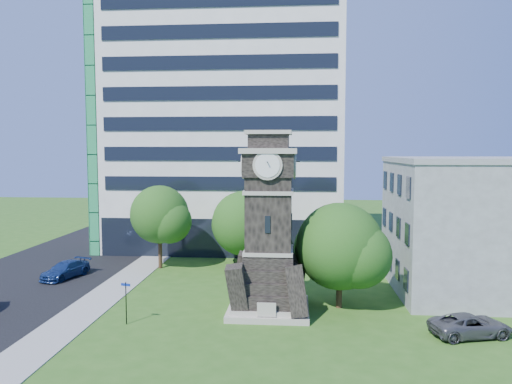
# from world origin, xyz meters

# --- Properties ---
(ground) EXTENTS (160.00, 160.00, 0.00)m
(ground) POSITION_xyz_m (0.00, 0.00, 0.00)
(ground) COLOR #2D5919
(ground) RESTS_ON ground
(sidewalk) EXTENTS (3.00, 70.00, 0.06)m
(sidewalk) POSITION_xyz_m (-9.50, 5.00, 0.03)
(sidewalk) COLOR gray
(sidewalk) RESTS_ON ground
(street) EXTENTS (14.00, 80.00, 0.02)m
(street) POSITION_xyz_m (-18.00, 5.00, 0.01)
(street) COLOR black
(street) RESTS_ON ground
(clock_tower) EXTENTS (5.40, 5.40, 12.22)m
(clock_tower) POSITION_xyz_m (3.00, 2.00, 5.28)
(clock_tower) COLOR #B6AE9E
(clock_tower) RESTS_ON ground
(office_tall) EXTENTS (26.20, 15.11, 28.60)m
(office_tall) POSITION_xyz_m (-3.20, 25.84, 14.22)
(office_tall) COLOR white
(office_tall) RESTS_ON ground
(office_low) EXTENTS (15.20, 12.20, 10.40)m
(office_low) POSITION_xyz_m (19.97, 8.00, 5.21)
(office_low) COLOR #9FA2A5
(office_low) RESTS_ON ground
(car_street_north) EXTENTS (3.25, 5.18, 1.40)m
(car_street_north) POSITION_xyz_m (-14.92, 9.46, 0.70)
(car_street_north) COLOR navy
(car_street_north) RESTS_ON ground
(car_east_lot) EXTENTS (5.17, 3.30, 1.33)m
(car_east_lot) POSITION_xyz_m (15.11, -1.62, 0.66)
(car_east_lot) COLOR #4A4B4F
(car_east_lot) RESTS_ON ground
(park_bench) EXTENTS (1.64, 0.44, 0.85)m
(park_bench) POSITION_xyz_m (3.32, 1.60, 0.45)
(park_bench) COLOR black
(park_bench) RESTS_ON ground
(street_sign) EXTENTS (0.65, 0.06, 2.70)m
(street_sign) POSITION_xyz_m (-5.80, -1.27, 1.69)
(street_sign) COLOR black
(street_sign) RESTS_ON ground
(tree_nw) EXTENTS (5.91, 5.37, 7.72)m
(tree_nw) POSITION_xyz_m (-7.70, 13.70, 4.83)
(tree_nw) COLOR #332114
(tree_nw) RESTS_ON ground
(tree_nc) EXTENTS (6.64, 6.04, 7.18)m
(tree_nc) POSITION_xyz_m (0.05, 14.66, 3.99)
(tree_nc) COLOR #332114
(tree_nc) RESTS_ON ground
(tree_ne) EXTENTS (4.51, 4.10, 5.44)m
(tree_ne) POSITION_xyz_m (8.82, 16.42, 3.26)
(tree_ne) COLOR #332114
(tree_ne) RESTS_ON ground
(tree_east) EXTENTS (6.63, 6.03, 7.35)m
(tree_east) POSITION_xyz_m (7.92, 3.21, 4.16)
(tree_east) COLOR #332114
(tree_east) RESTS_ON ground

